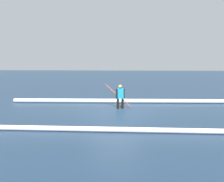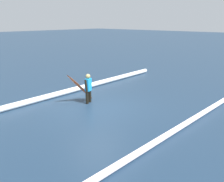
% 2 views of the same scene
% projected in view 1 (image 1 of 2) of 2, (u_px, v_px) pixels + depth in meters
% --- Properties ---
extents(ground_plane, '(148.31, 148.31, 0.00)m').
position_uv_depth(ground_plane, '(115.00, 111.00, 13.09)').
color(ground_plane, '#1A2D42').
extents(surfer, '(0.49, 0.31, 1.39)m').
position_uv_depth(surfer, '(120.00, 95.00, 13.74)').
color(surfer, black).
rests_on(surfer, ground_plane).
extents(surfboard, '(1.66, 0.42, 1.47)m').
position_uv_depth(surfboard, '(118.00, 95.00, 14.15)').
color(surfboard, '#E55926').
rests_on(surfboard, ground_plane).
extents(wave_crest_foreground, '(15.19, 1.22, 0.27)m').
position_uv_depth(wave_crest_foreground, '(128.00, 101.00, 15.74)').
color(wave_crest_foreground, silver).
rests_on(wave_crest_foreground, ground_plane).
extents(wave_crest_midground, '(17.85, 0.66, 0.20)m').
position_uv_depth(wave_crest_midground, '(128.00, 130.00, 9.03)').
color(wave_crest_midground, white).
rests_on(wave_crest_midground, ground_plane).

